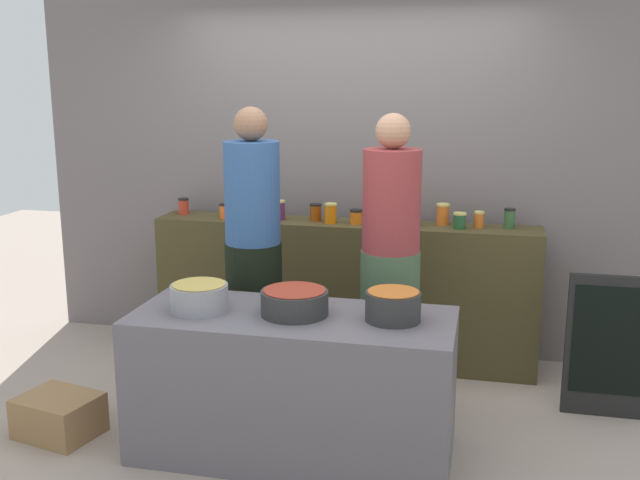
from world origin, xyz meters
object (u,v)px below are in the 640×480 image
(preserve_jar_4, at_px, (280,210))
(cook_with_tongs, at_px, (254,270))
(preserve_jar_2, at_px, (239,209))
(preserve_jar_9, at_px, (413,218))
(preserve_jar_7, at_px, (356,217))
(preserve_jar_11, at_px, (460,221))
(cooking_pot_left, at_px, (199,297))
(preserve_jar_5, at_px, (316,212))
(preserve_jar_3, at_px, (256,209))
(cooking_pot_center, at_px, (295,302))
(preserve_jar_0, at_px, (183,206))
(preserve_jar_1, at_px, (225,211))
(preserve_jar_12, at_px, (479,219))
(preserve_jar_8, at_px, (392,214))
(chalkboard_sign, at_px, (607,346))
(preserve_jar_10, at_px, (443,214))
(preserve_jar_6, at_px, (331,213))
(preserve_jar_13, at_px, (509,218))
(cook_in_cap, at_px, (390,278))
(cooking_pot_right, at_px, (393,306))

(preserve_jar_4, xyz_separation_m, cook_with_tongs, (0.04, -0.75, -0.24))
(preserve_jar_2, xyz_separation_m, preserve_jar_9, (1.24, 0.04, -0.02))
(preserve_jar_7, bearing_deg, cook_with_tongs, -125.55)
(preserve_jar_11, distance_m, cooking_pot_left, 1.92)
(preserve_jar_5, bearing_deg, preserve_jar_3, 174.08)
(cooking_pot_center, bearing_deg, preserve_jar_0, 130.67)
(preserve_jar_1, relative_size, preserve_jar_7, 1.03)
(preserve_jar_12, bearing_deg, preserve_jar_1, -177.87)
(preserve_jar_2, bearing_deg, preserve_jar_8, 2.61)
(preserve_jar_0, height_order, preserve_jar_3, preserve_jar_0)
(preserve_jar_3, distance_m, chalkboard_sign, 2.52)
(preserve_jar_2, height_order, cooking_pot_center, preserve_jar_2)
(preserve_jar_3, relative_size, preserve_jar_10, 0.76)
(preserve_jar_2, xyz_separation_m, preserve_jar_10, (1.43, 0.11, 0.00))
(preserve_jar_4, bearing_deg, preserve_jar_7, -3.05)
(preserve_jar_6, bearing_deg, preserve_jar_0, 175.67)
(preserve_jar_7, relative_size, preserve_jar_9, 0.95)
(preserve_jar_8, relative_size, chalkboard_sign, 0.16)
(preserve_jar_13, xyz_separation_m, cooking_pot_center, (-1.11, -1.44, -0.23))
(cook_in_cap, bearing_deg, preserve_jar_8, 97.24)
(preserve_jar_8, xyz_separation_m, chalkboard_sign, (1.38, -0.55, -0.64))
(preserve_jar_0, distance_m, preserve_jar_13, 2.33)
(preserve_jar_7, distance_m, preserve_jar_9, 0.39)
(preserve_jar_1, distance_m, cooking_pot_center, 1.62)
(preserve_jar_2, bearing_deg, preserve_jar_13, 2.69)
(preserve_jar_11, height_order, cooking_pot_left, preserve_jar_11)
(cooking_pot_left, xyz_separation_m, cooking_pot_right, (1.03, 0.07, 0.00))
(preserve_jar_1, height_order, cooking_pot_center, preserve_jar_1)
(preserve_jar_3, bearing_deg, chalkboard_sign, -14.20)
(preserve_jar_4, bearing_deg, preserve_jar_12, 1.56)
(preserve_jar_7, relative_size, chalkboard_sign, 0.12)
(preserve_jar_7, relative_size, preserve_jar_12, 0.91)
(preserve_jar_6, distance_m, preserve_jar_9, 0.57)
(preserve_jar_11, distance_m, cooking_pot_center, 1.58)
(preserve_jar_2, height_order, preserve_jar_6, preserve_jar_2)
(preserve_jar_1, distance_m, preserve_jar_6, 0.78)
(preserve_jar_13, distance_m, chalkboard_sign, 1.05)
(cooking_pot_left, bearing_deg, preserve_jar_7, 66.98)
(preserve_jar_2, relative_size, cooking_pot_right, 0.50)
(cooking_pot_center, relative_size, chalkboard_sign, 0.41)
(preserve_jar_9, bearing_deg, preserve_jar_11, -5.63)
(cooking_pot_right, bearing_deg, preserve_jar_12, 74.20)
(preserve_jar_3, bearing_deg, preserve_jar_6, -10.36)
(preserve_jar_10, bearing_deg, preserve_jar_13, -3.31)
(preserve_jar_4, relative_size, preserve_jar_6, 1.01)
(preserve_jar_2, relative_size, preserve_jar_7, 1.39)
(preserve_jar_6, xyz_separation_m, preserve_jar_7, (0.18, 0.01, -0.02))
(preserve_jar_6, relative_size, preserve_jar_7, 1.38)
(preserve_jar_12, bearing_deg, cooking_pot_center, -122.75)
(preserve_jar_0, relative_size, cook_in_cap, 0.07)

